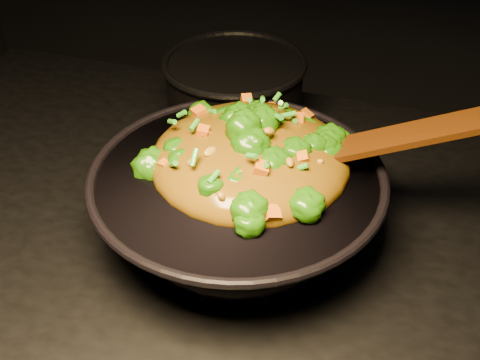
% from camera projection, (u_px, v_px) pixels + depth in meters
% --- Properties ---
extents(wok, '(0.39, 0.39, 0.10)m').
position_uv_depth(wok, '(238.00, 206.00, 0.75)').
color(wok, black).
rests_on(wok, stovetop).
extents(stir_fry, '(0.26, 0.26, 0.09)m').
position_uv_depth(stir_fry, '(250.00, 133.00, 0.72)').
color(stir_fry, '#215D06').
rests_on(stir_fry, wok).
extents(spatula, '(0.28, 0.07, 0.12)m').
position_uv_depth(spatula, '(395.00, 138.00, 0.69)').
color(spatula, '#331206').
rests_on(spatula, wok).
extents(back_pot, '(0.23, 0.23, 0.12)m').
position_uv_depth(back_pot, '(234.00, 94.00, 0.95)').
color(back_pot, black).
rests_on(back_pot, stovetop).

